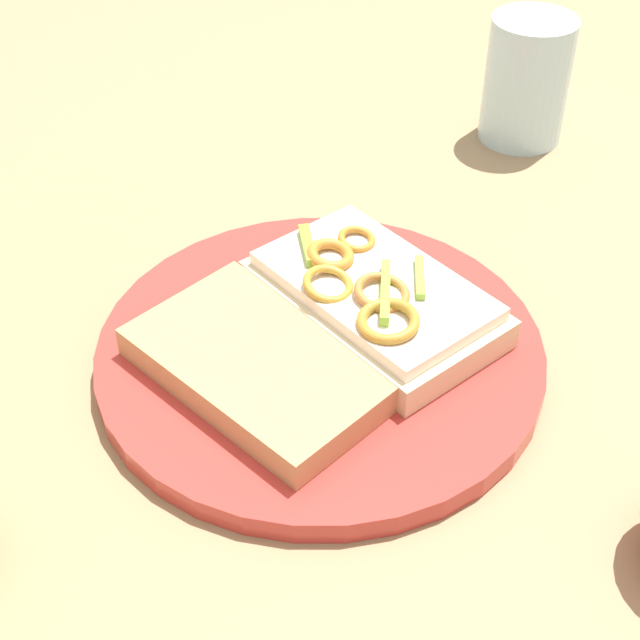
{
  "coord_description": "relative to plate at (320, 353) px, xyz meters",
  "views": [
    {
      "loc": [
        -0.34,
        0.28,
        0.41
      ],
      "look_at": [
        0.0,
        0.0,
        0.04
      ],
      "focal_mm": 52.89,
      "sensor_mm": 36.0,
      "label": 1
    }
  ],
  "objects": [
    {
      "name": "bread_slice_side",
      "position": [
        -0.0,
        0.05,
        0.02
      ],
      "size": [
        0.17,
        0.11,
        0.02
      ],
      "primitive_type": "cube",
      "rotation": [
        0.0,
        0.0,
        3.25
      ],
      "color": "tan",
      "rests_on": "plate"
    },
    {
      "name": "drinking_glass",
      "position": [
        0.11,
        -0.32,
        0.05
      ],
      "size": [
        0.07,
        0.07,
        0.11
      ],
      "primitive_type": "cylinder",
      "color": "silver",
      "rests_on": "ground_plane"
    },
    {
      "name": "sandwich",
      "position": [
        0.0,
        -0.04,
        0.02
      ],
      "size": [
        0.16,
        0.1,
        0.04
      ],
      "rotation": [
        0.0,
        0.0,
        3.15
      ],
      "color": "beige",
      "rests_on": "plate"
    },
    {
      "name": "ground_plane",
      "position": [
        0.0,
        0.0,
        -0.01
      ],
      "size": [
        2.0,
        2.0,
        0.0
      ],
      "primitive_type": "plane",
      "color": "#907451",
      "rests_on": "ground"
    },
    {
      "name": "plate",
      "position": [
        0.0,
        0.0,
        0.0
      ],
      "size": [
        0.28,
        0.28,
        0.02
      ],
      "primitive_type": "cylinder",
      "color": "#B6352F",
      "rests_on": "ground_plane"
    }
  ]
}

